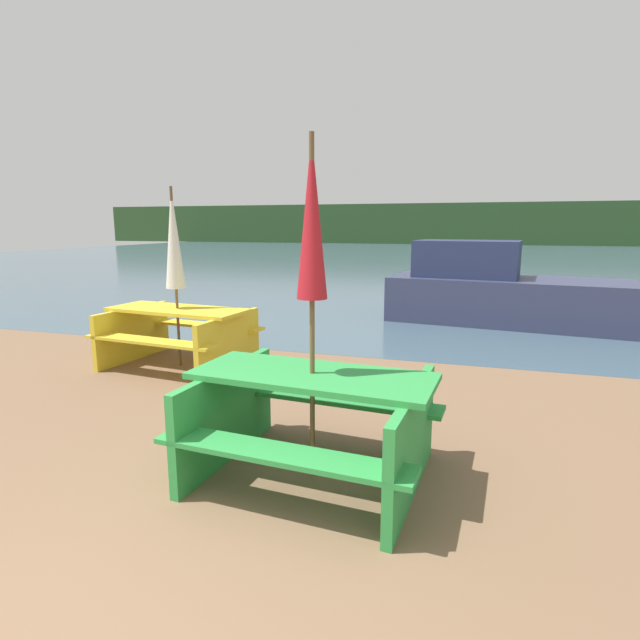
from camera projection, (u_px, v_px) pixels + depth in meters
The scene contains 7 objects.
water at pixel (445, 256), 30.65m from camera, with size 60.00×50.00×0.00m.
far_treeline at pixel (459, 224), 49.04m from camera, with size 80.00×1.60×4.00m.
picnic_table_green at pixel (312, 415), 3.67m from camera, with size 1.85×1.50×0.80m.
picnic_table_yellow at pixel (179, 331), 6.62m from camera, with size 1.98×1.56×0.78m.
umbrella_crimson at pixel (312, 223), 3.41m from camera, with size 0.22×0.22×2.46m.
umbrella_white at pixel (174, 239), 6.39m from camera, with size 0.25×0.25×2.34m.
boat at pixel (499, 292), 9.61m from camera, with size 4.55×2.22×1.56m.
Camera 1 is at (1.76, -1.03, 1.85)m, focal length 28.00 mm.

